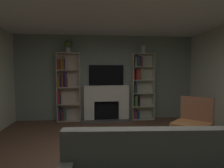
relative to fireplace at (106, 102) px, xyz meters
The scene contains 9 objects.
ground_plane 3.15m from the fireplace, 90.00° to the right, with size 7.71×7.71×0.00m, color brown.
wall_back_accent 0.77m from the fireplace, 90.00° to the left, with size 5.75×0.06×2.67m, color gray.
fireplace is the anchor object (origin of this frame).
tv 0.84m from the fireplace, 90.00° to the left, with size 1.09×0.06×0.63m, color black.
bookshelf_left 1.33m from the fireplace, behind, with size 0.70×0.28×2.10m.
bookshelf_right 1.18m from the fireplace, ahead, with size 0.70×0.29×2.10m.
potted_plant 2.09m from the fireplace, behind, with size 0.24×0.24×0.37m.
vase_with_flowers 2.02m from the fireplace, ahead, with size 0.13×0.13×0.37m.
armchair 2.84m from the fireplace, 55.00° to the right, with size 0.91×0.91×1.00m.
Camera 1 is at (-0.41, -2.96, 1.56)m, focal length 31.07 mm.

